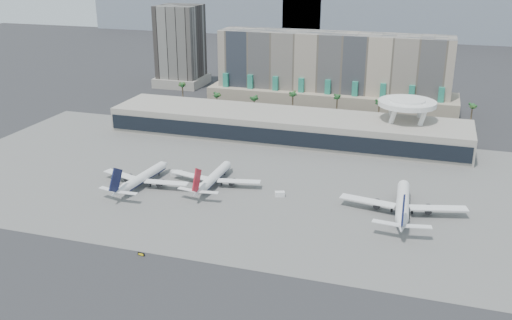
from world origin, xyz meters
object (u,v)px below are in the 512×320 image
(airliner_right, at_px, (403,204))
(taxiway_sign, at_px, (141,254))
(service_vehicle_b, at_px, (280,194))
(service_vehicle_a, at_px, (177,173))
(airliner_centre, at_px, (214,177))
(airliner_left, at_px, (142,178))

(airliner_right, distance_m, taxiway_sign, 88.91)
(service_vehicle_b, bearing_deg, service_vehicle_a, 150.24)
(service_vehicle_a, distance_m, service_vehicle_b, 45.38)
(service_vehicle_a, bearing_deg, airliner_centre, -24.00)
(airliner_centre, xyz_separation_m, airliner_right, (70.83, -4.25, 0.60))
(service_vehicle_a, relative_size, service_vehicle_b, 1.27)
(airliner_left, distance_m, airliner_right, 96.79)
(airliner_centre, distance_m, airliner_right, 70.96)
(airliner_left, height_order, airliner_centre, airliner_left)
(airliner_left, relative_size, airliner_right, 0.86)
(airliner_right, relative_size, service_vehicle_b, 12.56)
(taxiway_sign, bearing_deg, airliner_centre, 95.75)
(airliner_centre, height_order, service_vehicle_b, airliner_centre)
(airliner_centre, height_order, service_vehicle_a, airliner_centre)
(airliner_centre, relative_size, service_vehicle_a, 8.34)
(airliner_centre, distance_m, service_vehicle_b, 27.14)
(airliner_left, distance_m, service_vehicle_a, 15.75)
(airliner_left, xyz_separation_m, airliner_centre, (25.86, 8.72, -0.07))
(airliner_right, height_order, taxiway_sign, airliner_right)
(airliner_right, xyz_separation_m, taxiway_sign, (-71.77, -52.36, -3.38))
(airliner_right, height_order, service_vehicle_a, airliner_right)
(airliner_right, bearing_deg, taxiway_sign, -146.55)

